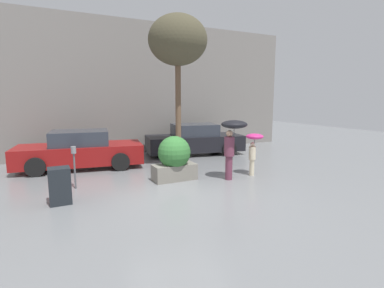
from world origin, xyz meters
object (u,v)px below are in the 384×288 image
person_adult (232,136)px  parking_meter (74,158)px  parked_car_far (195,140)px  parked_car_near (80,151)px  planter_box (174,158)px  person_child (254,145)px  street_tree (178,42)px  newspaper_box (60,186)px

person_adult → parking_meter: size_ratio=1.54×
parked_car_far → parking_meter: (-5.47, -3.16, 0.24)m
parked_car_near → parked_car_far: 5.03m
planter_box → person_child: (2.58, -0.64, 0.33)m
parked_car_far → parking_meter: size_ratio=3.73×
planter_box → street_tree: 4.23m
parked_car_near → street_tree: 5.30m
planter_box → parking_meter: (-2.88, 0.44, 0.17)m
parked_car_far → street_tree: 4.70m
newspaper_box → person_child: bearing=0.4°
parked_car_near → street_tree: size_ratio=0.84×
person_child → parked_car_near: bearing=126.8°
parking_meter → person_child: bearing=-11.3°
planter_box → newspaper_box: 3.43m
person_adult → parked_car_far: person_adult is taller
newspaper_box → person_adult: bearing=-1.0°
person_adult → street_tree: (-0.76, 2.37, 3.12)m
person_child → parked_car_far: size_ratio=0.31×
person_child → parking_meter: bearing=152.2°
person_child → parked_car_near: 6.24m
street_tree → person_child: bearing=-52.5°
newspaper_box → parked_car_far: bearing=35.9°
street_tree → planter_box: bearing=-118.6°
parked_car_near → newspaper_box: parked_car_near is taller
newspaper_box → parking_meter: bearing=67.9°
person_adult → person_child: 1.03m
planter_box → parking_meter: bearing=171.2°
street_tree → parked_car_far: bearing=49.5°
parked_car_far → person_child: bearing=-169.4°
parked_car_near → parking_meter: (-0.47, -2.63, 0.24)m
parked_car_near → person_adult: bearing=-124.2°
parked_car_near → newspaper_box: size_ratio=5.13×
street_tree → parking_meter: size_ratio=4.47×
street_tree → newspaper_box: bearing=-151.5°
parking_meter → newspaper_box: (-0.46, -1.13, -0.43)m
person_adult → parked_car_far: bearing=105.5°
person_child → parked_car_far: (-0.00, 4.24, -0.40)m
planter_box → parked_car_near: size_ratio=0.30×
parked_car_far → newspaper_box: bearing=136.5°
person_child → street_tree: bearing=110.9°
planter_box → street_tree: street_tree is taller
parked_car_far → parking_meter: parked_car_far is taller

